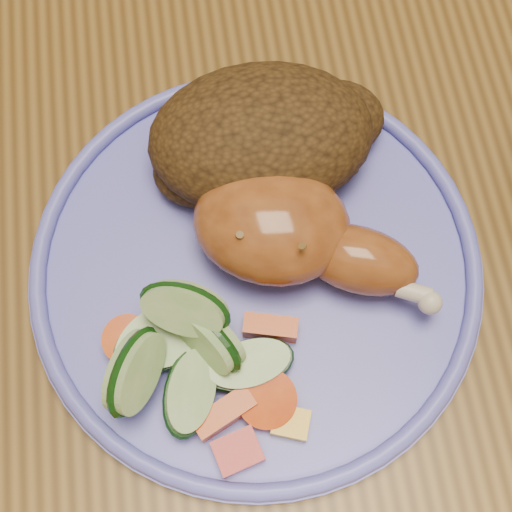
% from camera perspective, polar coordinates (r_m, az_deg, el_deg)
% --- Properties ---
extents(ground, '(4.00, 4.00, 0.00)m').
position_cam_1_polar(ground, '(1.21, 4.09, -6.70)').
color(ground, '#4F361B').
rests_on(ground, ground).
extents(dining_table, '(0.90, 1.40, 0.75)m').
position_cam_1_polar(dining_table, '(0.59, 8.49, 9.79)').
color(dining_table, brown).
rests_on(dining_table, ground).
extents(plate, '(0.27, 0.27, 0.01)m').
position_cam_1_polar(plate, '(0.43, -0.00, -1.00)').
color(plate, '#6464D5').
rests_on(plate, dining_table).
extents(plate_rim, '(0.27, 0.27, 0.01)m').
position_cam_1_polar(plate_rim, '(0.42, -0.00, -0.49)').
color(plate_rim, '#6464D5').
rests_on(plate_rim, plate).
extents(chicken_leg, '(0.14, 0.11, 0.05)m').
position_cam_1_polar(chicken_leg, '(0.41, 2.96, 1.87)').
color(chicken_leg, '#9C5320').
rests_on(chicken_leg, plate).
extents(rice_pilaf, '(0.15, 0.10, 0.06)m').
position_cam_1_polar(rice_pilaf, '(0.44, 0.77, 9.50)').
color(rice_pilaf, '#402910').
rests_on(rice_pilaf, plate).
extents(vegetable_pile, '(0.12, 0.12, 0.06)m').
position_cam_1_polar(vegetable_pile, '(0.40, -5.40, -7.97)').
color(vegetable_pile, '#A50A05').
rests_on(vegetable_pile, plate).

